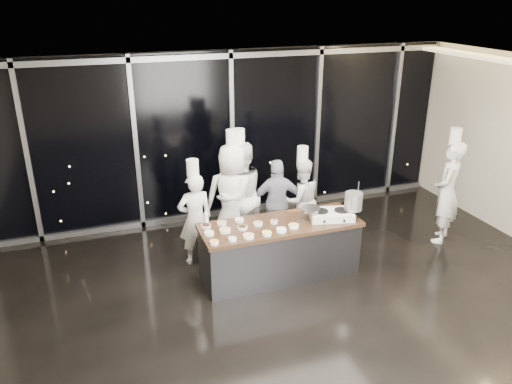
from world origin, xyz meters
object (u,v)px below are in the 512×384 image
(stock_pot, at_px, (354,201))
(chef_side, at_px, (447,191))
(stove, at_px, (331,214))
(chef_right, at_px, (301,199))
(chef_left, at_px, (233,197))
(chef_far_left, at_px, (195,218))
(chef_center, at_px, (240,195))
(guest, at_px, (277,203))
(demo_counter, at_px, (280,249))
(frying_pan, at_px, (310,209))

(stock_pot, relative_size, chef_side, 0.13)
(stove, distance_m, chef_right, 1.14)
(stove, xyz_separation_m, chef_left, (-1.22, 1.20, -0.01))
(stock_pot, height_order, chef_right, chef_right)
(chef_far_left, height_order, chef_center, chef_center)
(chef_far_left, height_order, chef_side, chef_side)
(stove, distance_m, guest, 1.18)
(chef_left, relative_size, guest, 1.35)
(chef_center, bearing_deg, demo_counter, 79.92)
(chef_side, bearing_deg, stove, -37.21)
(chef_right, bearing_deg, chef_side, 158.13)
(chef_side, bearing_deg, chef_center, -59.52)
(stove, xyz_separation_m, chef_side, (2.38, 0.25, -0.03))
(demo_counter, bearing_deg, frying_pan, -0.23)
(chef_left, height_order, guest, chef_left)
(guest, bearing_deg, chef_far_left, 16.62)
(stove, bearing_deg, chef_far_left, 168.00)
(guest, bearing_deg, chef_left, 1.76)
(demo_counter, xyz_separation_m, frying_pan, (0.49, -0.00, 0.61))
(stock_pot, relative_size, chef_left, 0.13)
(chef_left, distance_m, chef_center, 0.16)
(stock_pot, height_order, chef_center, chef_center)
(chef_far_left, xyz_separation_m, chef_right, (1.94, 0.19, -0.03))
(stock_pot, height_order, chef_left, chef_left)
(stock_pot, xyz_separation_m, chef_center, (-1.41, 1.35, -0.23))
(stock_pot, distance_m, guest, 1.46)
(stock_pot, bearing_deg, stove, 165.71)
(chef_center, xyz_separation_m, chef_side, (3.46, -1.02, -0.01))
(chef_side, bearing_deg, frying_pan, -39.90)
(stove, relative_size, stock_pot, 2.72)
(demo_counter, height_order, chef_far_left, chef_far_left)
(demo_counter, distance_m, chef_far_left, 1.45)
(frying_pan, relative_size, chef_far_left, 0.31)
(chef_center, relative_size, chef_right, 1.21)
(stock_pot, height_order, chef_side, chef_side)
(chef_left, bearing_deg, stock_pot, 155.32)
(chef_far_left, bearing_deg, guest, -178.20)
(frying_pan, height_order, stock_pot, stock_pot)
(demo_counter, xyz_separation_m, chef_side, (3.19, 0.15, 0.48))
(stove, xyz_separation_m, chef_center, (-1.08, 1.27, -0.02))
(chef_center, xyz_separation_m, chef_right, (1.08, -0.14, -0.18))
(frying_pan, bearing_deg, chef_center, 136.60)
(chef_right, bearing_deg, stock_pot, 103.64)
(demo_counter, xyz_separation_m, guest, (0.34, 0.97, 0.33))
(guest, xyz_separation_m, chef_right, (0.47, 0.06, -0.02))
(demo_counter, distance_m, chef_left, 1.28)
(chef_far_left, bearing_deg, chef_side, 167.46)
(demo_counter, bearing_deg, stock_pot, -9.00)
(stock_pot, relative_size, chef_far_left, 0.15)
(chef_far_left, height_order, guest, chef_far_left)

